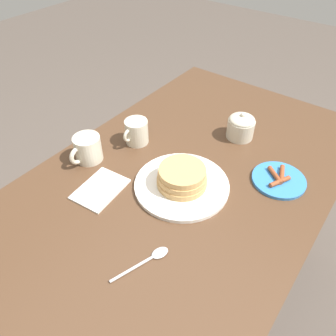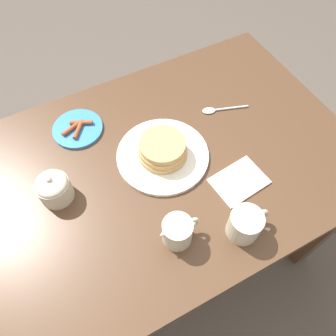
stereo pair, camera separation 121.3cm
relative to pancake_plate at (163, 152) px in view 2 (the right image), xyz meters
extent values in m
plane|color=#51473F|center=(-0.06, -0.02, -0.76)|extent=(8.00, 8.00, 0.00)
cube|color=#4C3321|center=(-0.06, -0.02, -0.04)|extent=(1.28, 0.80, 0.03)
cube|color=#4C3321|center=(0.53, -0.36, -0.41)|extent=(0.07, 0.07, 0.70)
cube|color=#4C3321|center=(0.53, 0.32, -0.41)|extent=(0.07, 0.07, 0.70)
cylinder|color=white|center=(0.00, 0.00, -0.02)|extent=(0.28, 0.28, 0.01)
cylinder|color=tan|center=(0.00, 0.00, 0.00)|extent=(0.15, 0.15, 0.02)
cylinder|color=tan|center=(0.00, 0.00, 0.02)|extent=(0.14, 0.14, 0.02)
cylinder|color=tan|center=(0.00, 0.00, 0.04)|extent=(0.14, 0.14, 0.02)
cylinder|color=#337AC6|center=(-0.19, 0.22, -0.02)|extent=(0.16, 0.16, 0.01)
cylinder|color=brown|center=(-0.21, 0.22, -0.01)|extent=(0.07, 0.04, 0.01)
cylinder|color=brown|center=(-0.18, 0.23, -0.01)|extent=(0.07, 0.04, 0.01)
cylinder|color=brown|center=(-0.19, 0.21, -0.01)|extent=(0.06, 0.07, 0.01)
cylinder|color=beige|center=(0.08, -0.31, 0.02)|extent=(0.09, 0.09, 0.09)
torus|color=beige|center=(0.12, -0.31, 0.02)|extent=(0.06, 0.01, 0.06)
cylinder|color=#472819|center=(0.08, -0.31, 0.05)|extent=(0.08, 0.08, 0.00)
cylinder|color=beige|center=(-0.09, -0.25, 0.02)|extent=(0.08, 0.08, 0.08)
cone|color=beige|center=(-0.12, -0.25, 0.05)|extent=(0.04, 0.03, 0.04)
torus|color=beige|center=(-0.05, -0.25, 0.03)|extent=(0.05, 0.01, 0.05)
cylinder|color=beige|center=(-0.32, 0.02, 0.01)|extent=(0.09, 0.09, 0.07)
ellipsoid|color=beige|center=(-0.32, 0.02, 0.05)|extent=(0.09, 0.09, 0.03)
sphere|color=beige|center=(-0.32, 0.02, 0.06)|extent=(0.02, 0.02, 0.02)
cube|color=silver|center=(0.16, -0.18, -0.02)|extent=(0.16, 0.13, 0.01)
cylinder|color=silver|center=(0.30, 0.07, -0.02)|extent=(0.11, 0.04, 0.01)
ellipsoid|color=silver|center=(0.22, 0.09, -0.02)|extent=(0.05, 0.04, 0.01)
camera|label=1|loc=(0.57, 0.38, 0.67)|focal=35.00mm
camera|label=2|loc=(-0.25, -0.51, 0.80)|focal=35.00mm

